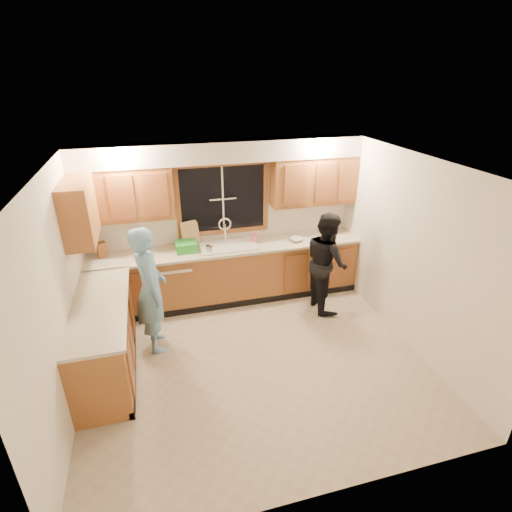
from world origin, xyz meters
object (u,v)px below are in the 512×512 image
at_px(man, 151,290).
at_px(dish_crate, 186,247).
at_px(stove, 101,369).
at_px(sink, 228,250).
at_px(woman, 326,262).
at_px(soap_bottle, 254,237).
at_px(knife_block, 102,250).
at_px(dishwasher, 175,283).
at_px(bowl, 297,239).

xyz_separation_m(man, dish_crate, (0.57, 0.95, 0.13)).
height_order(stove, man, man).
height_order(sink, man, man).
bearing_deg(man, woman, -89.61).
height_order(dish_crate, soap_bottle, soap_bottle).
xyz_separation_m(stove, knife_block, (-0.04, 1.93, 0.59)).
relative_size(dishwasher, soap_bottle, 4.46).
bearing_deg(dish_crate, knife_block, 175.05).
bearing_deg(bowl, dish_crate, 177.54).
distance_m(knife_block, bowl, 2.95).
distance_m(sink, woman, 1.52).
height_order(stove, soap_bottle, soap_bottle).
height_order(sink, knife_block, sink).
xyz_separation_m(stove, dish_crate, (1.16, 1.83, 0.54)).
height_order(woman, dish_crate, woman).
bearing_deg(man, stove, 139.17).
distance_m(man, dish_crate, 1.11).
distance_m(dishwasher, bowl, 2.03).
bearing_deg(woman, man, 97.16).
bearing_deg(knife_block, dish_crate, -24.50).
xyz_separation_m(dishwasher, dish_crate, (0.21, 0.02, 0.58)).
height_order(sink, bowl, sink).
distance_m(stove, man, 1.14).
bearing_deg(knife_block, sink, -22.94).
bearing_deg(man, dish_crate, -37.44).
relative_size(soap_bottle, bowl, 0.89).
distance_m(soap_bottle, bowl, 0.69).
distance_m(dishwasher, woman, 2.34).
bearing_deg(dish_crate, soap_bottle, 2.21).
relative_size(man, dish_crate, 5.62).
xyz_separation_m(sink, knife_block, (-1.84, 0.11, 0.17)).
xyz_separation_m(dishwasher, bowl, (1.96, -0.06, 0.54)).
bearing_deg(knife_block, dishwasher, -26.68).
distance_m(knife_block, dish_crate, 1.21).
bearing_deg(sink, dish_crate, 179.57).
bearing_deg(dish_crate, man, -120.82).
xyz_separation_m(sink, man, (-1.20, -0.95, -0.01)).
bearing_deg(woman, dish_crate, 72.74).
bearing_deg(woman, stove, 110.76).
bearing_deg(man, soap_bottle, -65.39).
distance_m(man, knife_block, 1.24).
bearing_deg(sink, stove, -134.61).
bearing_deg(bowl, sink, 176.38).
relative_size(dishwasher, dish_crate, 2.69).
relative_size(sink, man, 0.50).
distance_m(dish_crate, soap_bottle, 1.07).
bearing_deg(bowl, stove, -148.88).
bearing_deg(woman, bowl, 26.37).
xyz_separation_m(dishwasher, knife_block, (-0.99, 0.12, 0.63)).
relative_size(sink, stove, 0.96).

